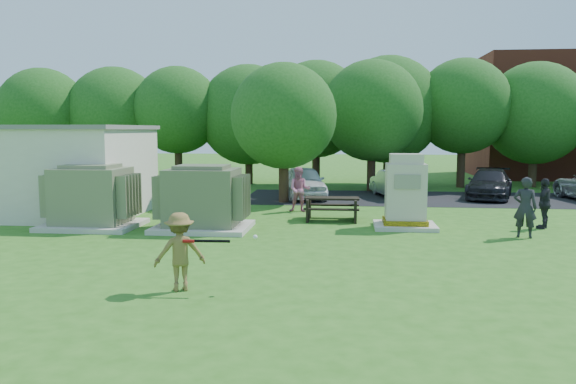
# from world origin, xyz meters

# --- Properties ---
(ground) EXTENTS (120.00, 120.00, 0.00)m
(ground) POSITION_xyz_m (0.00, 0.00, 0.00)
(ground) COLOR #2D6619
(ground) RESTS_ON ground
(service_building) EXTENTS (10.00, 5.00, 3.20)m
(service_building) POSITION_xyz_m (-11.00, 7.00, 1.60)
(service_building) COLOR beige
(service_building) RESTS_ON ground
(service_building_roof) EXTENTS (10.20, 5.20, 0.15)m
(service_building_roof) POSITION_xyz_m (-11.00, 7.00, 3.27)
(service_building_roof) COLOR slate
(service_building_roof) RESTS_ON service_building
(parking_strip) EXTENTS (20.00, 6.00, 0.01)m
(parking_strip) POSITION_xyz_m (7.00, 13.50, 0.01)
(parking_strip) COLOR #232326
(parking_strip) RESTS_ON ground
(transformer_left) EXTENTS (3.00, 2.40, 2.07)m
(transformer_left) POSITION_xyz_m (-6.50, 4.50, 0.97)
(transformer_left) COLOR beige
(transformer_left) RESTS_ON ground
(transformer_right) EXTENTS (3.00, 2.40, 2.07)m
(transformer_right) POSITION_xyz_m (-2.80, 4.50, 0.97)
(transformer_right) COLOR beige
(transformer_right) RESTS_ON ground
(generator_cabinet) EXTENTS (1.98, 1.62, 2.42)m
(generator_cabinet) POSITION_xyz_m (3.67, 5.48, 1.06)
(generator_cabinet) COLOR beige
(generator_cabinet) RESTS_ON ground
(picnic_table) EXTENTS (1.91, 1.43, 0.82)m
(picnic_table) POSITION_xyz_m (1.26, 6.79, 0.51)
(picnic_table) COLOR black
(picnic_table) RESTS_ON ground
(batter) EXTENTS (1.16, 0.94, 1.57)m
(batter) POSITION_xyz_m (-1.49, -2.25, 0.78)
(batter) COLOR olive
(batter) RESTS_ON ground
(person_by_generator) EXTENTS (0.76, 0.61, 1.81)m
(person_by_generator) POSITION_xyz_m (7.03, 4.18, 0.91)
(person_by_generator) COLOR black
(person_by_generator) RESTS_ON ground
(person_at_picnic) EXTENTS (0.87, 0.69, 1.74)m
(person_at_picnic) POSITION_xyz_m (-0.05, 8.68, 0.87)
(person_at_picnic) COLOR #C36787
(person_at_picnic) RESTS_ON ground
(person_walking_right) EXTENTS (0.85, 1.02, 1.63)m
(person_walking_right) POSITION_xyz_m (8.13, 5.85, 0.82)
(person_walking_right) COLOR #232328
(person_walking_right) RESTS_ON ground
(car_white) EXTENTS (2.63, 4.61, 1.48)m
(car_white) POSITION_xyz_m (-0.24, 13.20, 0.74)
(car_white) COLOR white
(car_white) RESTS_ON ground
(car_silver_a) EXTENTS (2.26, 4.24, 1.33)m
(car_silver_a) POSITION_xyz_m (4.00, 13.93, 0.66)
(car_silver_a) COLOR #BABABF
(car_silver_a) RESTS_ON ground
(car_dark) EXTENTS (3.17, 4.96, 1.34)m
(car_dark) POSITION_xyz_m (8.40, 14.05, 0.67)
(car_dark) COLOR black
(car_dark) RESTS_ON ground
(batting_equipment) EXTENTS (1.43, 0.34, 0.14)m
(batting_equipment) POSITION_xyz_m (-0.81, -2.31, 1.04)
(batting_equipment) COLOR black
(batting_equipment) RESTS_ON ground
(tree_row) EXTENTS (41.30, 13.30, 7.30)m
(tree_row) POSITION_xyz_m (1.75, 18.50, 4.15)
(tree_row) COLOR #47301E
(tree_row) RESTS_ON ground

